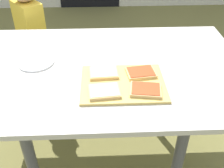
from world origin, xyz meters
TOP-DOWN VIEW (x-y plane):
  - ground_plane at (0.00, 0.00)m, footprint 16.00×16.00m
  - dining_table at (0.00, 0.00)m, footprint 1.49×0.94m
  - cutting_board at (0.09, -0.16)m, footprint 0.39×0.30m
  - pizza_slice_far_right at (0.18, -0.10)m, footprint 0.15×0.12m
  - pizza_slice_near_left at (0.00, -0.24)m, footprint 0.15×0.12m
  - pizza_slice_near_right at (0.18, -0.23)m, footprint 0.15×0.12m
  - pizza_slice_far_left at (0.00, -0.09)m, footprint 0.14×0.11m
  - plate_white_left at (-0.35, 0.05)m, footprint 0.19×0.19m
  - child_left at (-0.53, 0.69)m, footprint 0.26×0.28m

SIDE VIEW (x-z plane):
  - ground_plane at x=0.00m, z-range 0.00..0.00m
  - child_left at x=-0.53m, z-range 0.08..1.12m
  - dining_table at x=0.00m, z-range 0.29..1.05m
  - plate_white_left at x=-0.35m, z-range 0.76..0.77m
  - cutting_board at x=0.09m, z-range 0.76..0.77m
  - pizza_slice_far_right at x=0.18m, z-range 0.77..0.79m
  - pizza_slice_near_left at x=0.00m, z-range 0.77..0.79m
  - pizza_slice_near_right at x=0.18m, z-range 0.77..0.79m
  - pizza_slice_far_left at x=0.00m, z-range 0.77..0.79m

